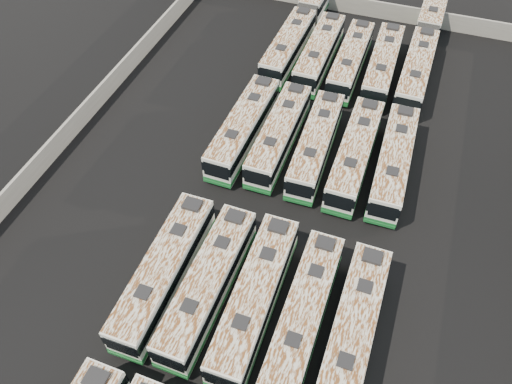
% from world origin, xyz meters
% --- Properties ---
extents(ground, '(140.00, 140.00, 0.00)m').
position_xyz_m(ground, '(0.00, 0.00, 0.00)').
color(ground, black).
rests_on(ground, ground).
extents(perimeter_wall, '(45.20, 73.20, 2.20)m').
position_xyz_m(perimeter_wall, '(0.00, 0.00, 1.10)').
color(perimeter_wall, slate).
rests_on(perimeter_wall, ground).
extents(bus_midfront_far_left, '(2.85, 13.26, 3.74)m').
position_xyz_m(bus_midfront_far_left, '(-5.70, -9.21, 1.91)').
color(bus_midfront_far_left, silver).
rests_on(bus_midfront_far_left, ground).
extents(bus_midfront_left, '(3.04, 13.16, 3.70)m').
position_xyz_m(bus_midfront_left, '(-2.15, -9.12, 1.89)').
color(bus_midfront_left, silver).
rests_on(bus_midfront_left, ground).
extents(bus_midfront_center, '(2.93, 13.33, 3.75)m').
position_xyz_m(bus_midfront_center, '(1.55, -9.03, 1.92)').
color(bus_midfront_center, silver).
rests_on(bus_midfront_center, ground).
extents(bus_midfront_right, '(2.83, 12.87, 3.62)m').
position_xyz_m(bus_midfront_right, '(5.26, -9.08, 1.85)').
color(bus_midfront_right, silver).
rests_on(bus_midfront_right, ground).
extents(bus_midfront_far_right, '(2.95, 13.25, 3.73)m').
position_xyz_m(bus_midfront_far_right, '(8.84, -9.29, 1.91)').
color(bus_midfront_far_right, silver).
rests_on(bus_midfront_far_right, ground).
extents(bus_midback_far_left, '(3.10, 13.29, 3.73)m').
position_xyz_m(bus_midback_far_left, '(-5.75, 8.11, 1.91)').
color(bus_midback_far_left, silver).
rests_on(bus_midback_far_left, ground).
extents(bus_midback_left, '(2.77, 12.91, 3.64)m').
position_xyz_m(bus_midback_left, '(-2.19, 8.36, 1.86)').
color(bus_midback_left, silver).
rests_on(bus_midback_left, ground).
extents(bus_midback_center, '(3.03, 12.86, 3.61)m').
position_xyz_m(bus_midback_center, '(1.50, 8.23, 1.85)').
color(bus_midback_center, silver).
rests_on(bus_midback_center, ground).
extents(bus_midback_right, '(2.87, 13.14, 3.70)m').
position_xyz_m(bus_midback_right, '(5.27, 8.18, 1.89)').
color(bus_midback_right, silver).
rests_on(bus_midback_right, ground).
extents(bus_midback_far_right, '(2.98, 13.11, 3.68)m').
position_xyz_m(bus_midback_far_right, '(8.82, 8.37, 1.88)').
color(bus_midback_far_right, silver).
rests_on(bus_midback_far_right, ground).
extents(bus_back_far_left, '(3.18, 20.26, 3.67)m').
position_xyz_m(bus_back_far_left, '(-5.70, 26.55, 1.87)').
color(bus_back_far_left, silver).
rests_on(bus_back_far_left, ground).
extents(bus_back_left, '(2.83, 13.11, 3.69)m').
position_xyz_m(bus_back_left, '(-2.06, 22.96, 1.89)').
color(bus_back_left, silver).
rests_on(bus_back_left, ground).
extents(bus_back_center, '(2.75, 12.77, 3.60)m').
position_xyz_m(bus_back_center, '(1.61, 22.79, 1.84)').
color(bus_back_center, silver).
rests_on(bus_back_center, ground).
extents(bus_back_right, '(2.94, 13.03, 3.66)m').
position_xyz_m(bus_back_right, '(5.20, 23.06, 1.87)').
color(bus_back_right, silver).
rests_on(bus_back_right, ground).
extents(bus_back_far_right, '(3.21, 20.83, 3.77)m').
position_xyz_m(bus_back_far_right, '(8.93, 26.64, 1.93)').
color(bus_back_far_right, silver).
rests_on(bus_back_far_right, ground).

